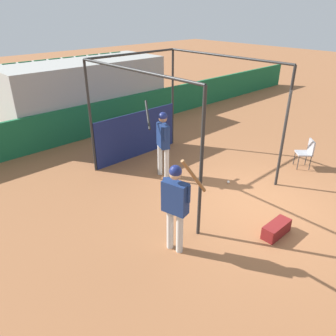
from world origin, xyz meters
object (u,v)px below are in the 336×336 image
at_px(folding_chair, 307,151).
at_px(equipment_bag, 276,229).
at_px(player_batter, 163,138).
at_px(player_waiting, 176,201).
at_px(baseball, 228,182).

height_order(folding_chair, equipment_bag, folding_chair).
height_order(player_batter, player_waiting, player_waiting).
distance_m(player_waiting, baseball, 3.18).
height_order(player_batter, equipment_bag, player_batter).
bearing_deg(baseball, player_batter, 122.54).
bearing_deg(equipment_bag, player_batter, 89.09).
xyz_separation_m(player_waiting, folding_chair, (5.24, 0.02, -0.58)).
xyz_separation_m(folding_chair, equipment_bag, (-3.41, -1.11, -0.38)).
distance_m(player_batter, folding_chair, 4.18).
relative_size(player_waiting, folding_chair, 2.46).
relative_size(equipment_bag, baseball, 9.46).
distance_m(player_waiting, folding_chair, 5.27).
relative_size(player_waiting, baseball, 27.87).
bearing_deg(baseball, player_waiting, -162.04).
bearing_deg(player_batter, folding_chair, -102.66).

